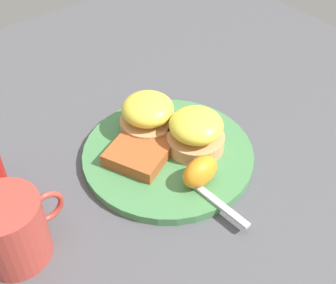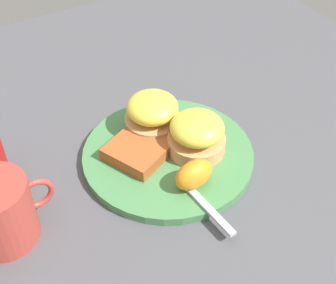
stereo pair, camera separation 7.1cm
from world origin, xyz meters
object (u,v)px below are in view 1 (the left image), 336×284
(sandwich_benedict_right, at_px, (148,115))
(sandwich_benedict_left, at_px, (196,132))
(orange_wedge, at_px, (200,172))
(hashbrown_patty, at_px, (141,150))
(fork, at_px, (180,173))
(cup, at_px, (11,230))

(sandwich_benedict_right, bearing_deg, sandwich_benedict_left, -67.00)
(sandwich_benedict_left, relative_size, orange_wedge, 1.49)
(sandwich_benedict_left, height_order, sandwich_benedict_right, same)
(hashbrown_patty, relative_size, fork, 0.42)
(sandwich_benedict_right, distance_m, fork, 0.12)
(sandwich_benedict_left, relative_size, hashbrown_patty, 0.93)
(sandwich_benedict_left, distance_m, fork, 0.07)
(orange_wedge, xyz_separation_m, fork, (-0.01, 0.03, -0.02))
(hashbrown_patty, bearing_deg, sandwich_benedict_left, -26.54)
(fork, bearing_deg, cup, 171.25)
(sandwich_benedict_right, relative_size, fork, 0.39)
(orange_wedge, bearing_deg, cup, 165.38)
(cup, bearing_deg, orange_wedge, -14.62)
(sandwich_benedict_left, relative_size, fork, 0.39)
(fork, relative_size, cup, 1.89)
(sandwich_benedict_left, distance_m, orange_wedge, 0.08)
(sandwich_benedict_right, relative_size, cup, 0.74)
(fork, bearing_deg, sandwich_benedict_left, 29.01)
(sandwich_benedict_left, xyz_separation_m, orange_wedge, (-0.05, -0.06, -0.01))
(cup, bearing_deg, sandwich_benedict_right, 15.05)
(orange_wedge, bearing_deg, fork, 112.15)
(hashbrown_patty, xyz_separation_m, orange_wedge, (0.03, -0.10, 0.01))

